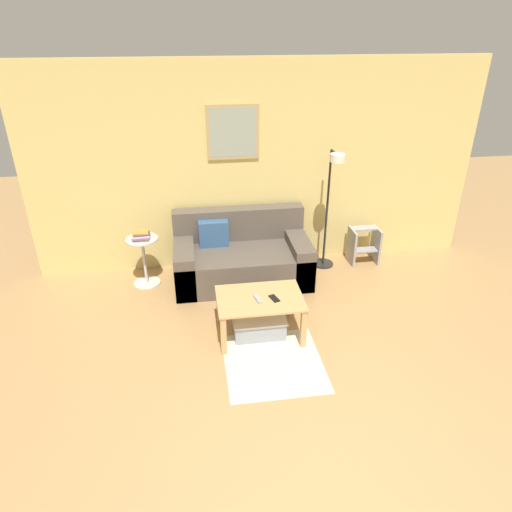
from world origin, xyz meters
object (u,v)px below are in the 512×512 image
at_px(remote_control, 258,299).
at_px(step_stool, 364,244).
at_px(couch, 241,258).
at_px(side_table, 144,257).
at_px(coffee_table, 260,305).
at_px(floor_lamp, 331,201).
at_px(cell_phone, 274,298).
at_px(storage_bin, 259,325).
at_px(book_stack, 141,235).

relative_size(remote_control, step_stool, 0.32).
distance_m(couch, side_table, 1.18).
distance_m(coffee_table, floor_lamp, 1.75).
relative_size(side_table, step_stool, 1.29).
height_order(cell_phone, step_stool, step_stool).
height_order(storage_bin, cell_phone, cell_phone).
bearing_deg(floor_lamp, book_stack, -178.67).
bearing_deg(book_stack, storage_bin, -44.90).
xyz_separation_m(storage_bin, book_stack, (-1.21, 1.20, 0.55)).
bearing_deg(couch, side_table, 178.39).
bearing_deg(floor_lamp, storage_bin, -130.60).
height_order(coffee_table, remote_control, remote_control).
bearing_deg(storage_bin, couch, 91.88).
bearing_deg(side_table, book_stack, -71.09).
height_order(floor_lamp, remote_control, floor_lamp).
xyz_separation_m(side_table, cell_phone, (1.36, -1.26, 0.08)).
distance_m(floor_lamp, cell_phone, 1.67).
bearing_deg(cell_phone, remote_control, 161.58).
relative_size(couch, step_stool, 3.45).
xyz_separation_m(couch, side_table, (-1.17, 0.03, 0.08)).
xyz_separation_m(book_stack, remote_control, (1.19, -1.24, -0.20)).
relative_size(couch, coffee_table, 1.90).
bearing_deg(couch, floor_lamp, 3.70).
bearing_deg(coffee_table, side_table, 135.24).
height_order(couch, side_table, couch).
distance_m(floor_lamp, remote_control, 1.76).
relative_size(floor_lamp, remote_control, 10.35).
bearing_deg(side_table, couch, -1.61).
bearing_deg(step_stool, floor_lamp, -166.97).
height_order(book_stack, cell_phone, book_stack).
xyz_separation_m(floor_lamp, step_stool, (0.55, 0.13, -0.69)).
height_order(coffee_table, cell_phone, cell_phone).
relative_size(coffee_table, floor_lamp, 0.56).
distance_m(storage_bin, step_stool, 2.14).
xyz_separation_m(couch, step_stool, (1.66, 0.20, -0.03)).
bearing_deg(couch, cell_phone, -81.37).
bearing_deg(cell_phone, storage_bin, 147.59).
relative_size(coffee_table, side_table, 1.41).
bearing_deg(floor_lamp, step_stool, 13.03).
distance_m(cell_phone, step_stool, 2.06).
height_order(storage_bin, floor_lamp, floor_lamp).
bearing_deg(storage_bin, remote_control, -114.83).
bearing_deg(remote_control, cell_phone, -13.09).
bearing_deg(step_stool, remote_control, -139.12).
bearing_deg(floor_lamp, coffee_table, -130.43).
distance_m(remote_control, step_stool, 2.18).
xyz_separation_m(side_table, step_stool, (2.84, 0.17, -0.12)).
bearing_deg(storage_bin, coffee_table, 23.85).
distance_m(book_stack, remote_control, 1.73).
xyz_separation_m(remote_control, step_stool, (1.64, 1.42, -0.20)).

